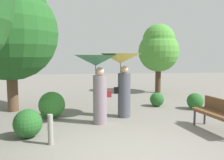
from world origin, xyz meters
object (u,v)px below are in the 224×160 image
park_bench (220,112)px  path_marker_post (50,130)px  person_left (97,74)px  tree_near_right (159,48)px  tree_mid_left (10,26)px  person_right (122,70)px

park_bench → path_marker_post: park_bench is taller
person_left → tree_near_right: (3.49, 5.23, 0.89)m
person_left → tree_near_right: tree_near_right is taller
tree_near_right → path_marker_post: tree_near_right is taller
tree_mid_left → path_marker_post: 4.60m
person_right → tree_near_right: 5.39m
park_bench → tree_mid_left: tree_mid_left is taller
person_right → tree_mid_left: tree_mid_left is taller
person_right → park_bench: 3.04m
park_bench → tree_mid_left: 7.10m
park_bench → tree_near_right: 6.61m
park_bench → tree_mid_left: size_ratio=0.33×
tree_mid_left → path_marker_post: size_ratio=7.00×
park_bench → path_marker_post: (-4.22, -0.37, -0.17)m
person_right → park_bench: person_right is taller
person_right → tree_mid_left: bearing=68.1°
person_left → path_marker_post: 2.17m
park_bench → tree_near_right: bearing=166.4°
park_bench → tree_mid_left: bearing=-126.5°
path_marker_post → park_bench: bearing=5.1°
person_left → person_right: bearing=-55.3°
person_left → person_right: person_right is taller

